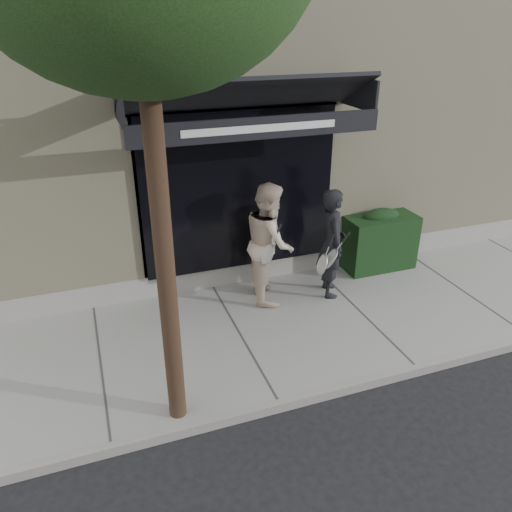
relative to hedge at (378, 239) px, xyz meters
name	(u,v)px	position (x,y,z in m)	size (l,w,h in m)	color
ground	(357,316)	(-1.10, -1.25, -0.66)	(80.00, 80.00, 0.00)	black
sidewalk	(358,312)	(-1.10, -1.25, -0.60)	(20.00, 3.00, 0.12)	gray
curb	(417,370)	(-1.10, -2.80, -0.59)	(20.00, 0.10, 0.14)	gray
building_facade	(254,97)	(-1.11, 3.71, 2.08)	(14.30, 8.04, 5.64)	beige
hedge	(378,239)	(0.00, 0.00, 0.00)	(1.30, 0.70, 1.14)	black
pedestrian_front	(332,243)	(-1.30, -0.60, 0.38)	(0.74, 0.88, 1.84)	black
pedestrian_back	(269,242)	(-2.29, -0.35, 0.44)	(0.93, 1.09, 1.97)	beige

